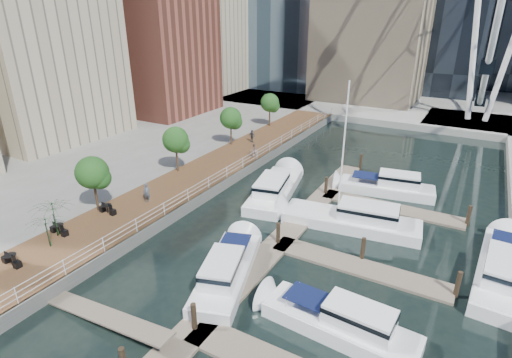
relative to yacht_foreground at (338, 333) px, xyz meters
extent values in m
plane|color=black|center=(-9.81, -1.70, 0.00)|extent=(520.00, 520.00, 0.00)
cube|color=brown|center=(-18.81, 13.30, 0.50)|extent=(6.00, 60.00, 1.00)
cube|color=#595954|center=(-15.81, 13.30, 0.50)|extent=(0.25, 60.00, 1.00)
cube|color=gray|center=(-45.81, 13.30, 0.50)|extent=(48.00, 90.00, 1.00)
cube|color=gray|center=(-9.81, 100.30, 0.50)|extent=(200.00, 114.00, 1.00)
cube|color=gray|center=(4.19, 50.30, 0.50)|extent=(14.00, 12.00, 1.00)
cube|color=#6D6051|center=(-6.81, 8.30, 0.10)|extent=(2.00, 32.00, 0.20)
cube|color=#6D6051|center=(-0.81, 6.30, 0.10)|extent=(12.00, 2.00, 0.20)
cube|color=#6D6051|center=(-0.81, 16.30, 0.10)|extent=(12.00, 2.00, 0.20)
cube|color=#BCAD8E|center=(-43.81, 14.30, 14.00)|extent=(14.00, 16.00, 26.00)
cube|color=brown|center=(-39.81, 32.30, 11.00)|extent=(12.00, 14.00, 20.00)
cube|color=#BCAD8E|center=(-45.81, 48.30, 15.00)|extent=(14.00, 16.00, 28.00)
cylinder|color=white|center=(1.69, 50.30, 14.00)|extent=(0.80, 0.80, 26.00)
cylinder|color=#3F2B1C|center=(-21.21, 2.30, 2.20)|extent=(0.20, 0.20, 2.40)
sphere|color=#265B1E|center=(-21.21, 2.30, 4.30)|extent=(2.60, 2.60, 2.60)
cylinder|color=#3F2B1C|center=(-21.21, 12.30, 2.20)|extent=(0.20, 0.20, 2.40)
sphere|color=#265B1E|center=(-21.21, 12.30, 4.30)|extent=(2.60, 2.60, 2.60)
cylinder|color=#3F2B1C|center=(-21.21, 22.30, 2.20)|extent=(0.20, 0.20, 2.40)
sphere|color=#265B1E|center=(-21.21, 22.30, 4.30)|extent=(2.60, 2.60, 2.60)
cylinder|color=#3F2B1C|center=(-21.21, 32.30, 2.20)|extent=(0.20, 0.20, 2.40)
sphere|color=#265B1E|center=(-21.21, 32.30, 4.30)|extent=(2.60, 2.60, 2.60)
imported|color=#47515F|center=(-18.82, 5.46, 1.82)|extent=(0.71, 0.62, 1.65)
imported|color=gray|center=(-16.60, 19.68, 1.80)|extent=(0.95, 0.98, 1.60)
imported|color=#363A43|center=(-19.52, 24.44, 1.76)|extent=(0.94, 0.51, 1.53)
imported|color=#103B12|center=(-20.47, -1.97, 2.36)|extent=(3.17, 3.23, 2.73)
imported|color=#103C15|center=(-19.66, -3.13, 2.12)|extent=(2.74, 2.78, 2.25)
camera|label=1|loc=(4.31, -16.62, 15.95)|focal=28.00mm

